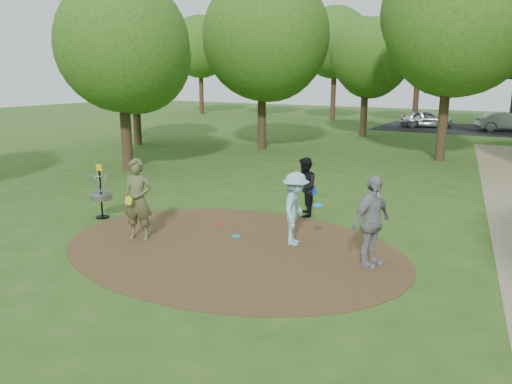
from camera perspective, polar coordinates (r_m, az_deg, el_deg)
The scene contains 13 objects.
ground at distance 11.78m, azimuth -2.93°, elevation -6.39°, with size 100.00×100.00×0.00m, color #2D5119.
dirt_clearing at distance 11.78m, azimuth -2.93°, elevation -6.35°, with size 8.40×8.40×0.02m, color #47301C.
parking_lot at distance 39.71m, azimuth 24.06°, elevation 6.52°, with size 14.00×8.00×0.01m, color black.
player_observer_with_disc at distance 12.42m, azimuth -13.35°, elevation -0.86°, with size 0.85×0.71×2.01m.
player_throwing_with_disc at distance 11.80m, azimuth 4.51°, elevation -1.92°, with size 1.15×1.26×1.76m.
player_walking_with_disc at distance 14.17m, azimuth 5.56°, elevation 0.55°, with size 0.93×1.02×1.70m.
player_waiting_with_disc at distance 10.66m, azimuth 13.05°, elevation -3.32°, with size 0.83×1.24×1.96m.
disc_ground_cyan at distance 12.49m, azimuth -2.31°, elevation -5.07°, with size 0.22×0.22×0.02m, color #1799BC.
disc_ground_red at distance 13.57m, azimuth -4.13°, elevation -3.58°, with size 0.22×0.22×0.02m, color red.
car_left at distance 39.91m, azimuth 18.90°, elevation 7.92°, with size 1.53×3.81×1.30m, color #999BA1.
car_right at distance 39.62m, azimuth 26.76°, elevation 7.19°, with size 1.40×4.01×1.32m, color #929699.
disc_golf_basket at distance 14.59m, azimuth -17.35°, elevation 0.47°, with size 0.63×0.63×1.54m.
tree_ring at distance 19.61m, azimuth 17.57°, elevation 16.87°, with size 37.25×45.95×9.71m.
Camera 1 is at (6.03, -9.30, 3.99)m, focal length 35.00 mm.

